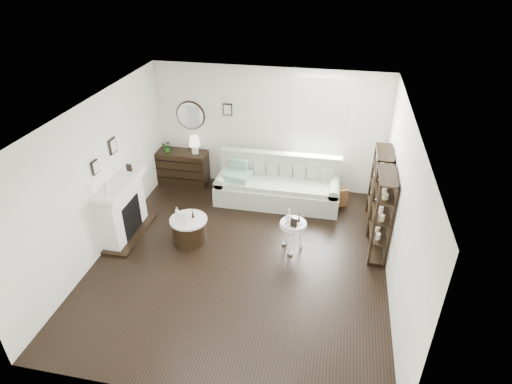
% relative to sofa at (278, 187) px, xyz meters
% --- Properties ---
extents(room, '(5.50, 5.50, 5.50)m').
position_rel_sofa_xyz_m(room, '(0.41, 0.62, 1.26)').
color(room, black).
rests_on(room, ground).
extents(fireplace, '(0.50, 1.40, 1.84)m').
position_rel_sofa_xyz_m(fireplace, '(-2.64, -1.78, 0.21)').
color(fireplace, white).
rests_on(fireplace, ground).
extents(shelf_unit_far, '(0.30, 0.80, 1.60)m').
position_rel_sofa_xyz_m(shelf_unit_far, '(2.00, -0.53, 0.47)').
color(shelf_unit_far, black).
rests_on(shelf_unit_far, ground).
extents(shelf_unit_near, '(0.30, 0.80, 1.60)m').
position_rel_sofa_xyz_m(shelf_unit_near, '(2.00, -1.43, 0.47)').
color(shelf_unit_near, black).
rests_on(shelf_unit_near, ground).
extents(sofa, '(2.59, 0.90, 1.01)m').
position_rel_sofa_xyz_m(sofa, '(0.00, 0.00, 0.00)').
color(sofa, '#A6B19E').
rests_on(sofa, ground).
extents(quilt, '(0.62, 0.54, 0.14)m').
position_rel_sofa_xyz_m(quilt, '(-0.85, -0.13, 0.26)').
color(quilt, '#238259').
rests_on(quilt, sofa).
extents(suitcase, '(0.62, 0.41, 0.39)m').
position_rel_sofa_xyz_m(suitcase, '(1.18, 0.03, -0.14)').
color(suitcase, brown).
rests_on(suitcase, ground).
extents(dresser, '(1.15, 0.49, 0.77)m').
position_rel_sofa_xyz_m(dresser, '(-2.27, 0.39, 0.05)').
color(dresser, black).
rests_on(dresser, ground).
extents(table_lamp, '(0.26, 0.26, 0.41)m').
position_rel_sofa_xyz_m(table_lamp, '(-1.94, 0.39, 0.64)').
color(table_lamp, white).
rests_on(table_lamp, dresser).
extents(potted_plant, '(0.26, 0.23, 0.28)m').
position_rel_sofa_xyz_m(potted_plant, '(-2.56, 0.34, 0.57)').
color(potted_plant, '#215919').
rests_on(potted_plant, dresser).
extents(drum_table, '(0.69, 0.69, 0.48)m').
position_rel_sofa_xyz_m(drum_table, '(-1.39, -1.74, -0.09)').
color(drum_table, black).
rests_on(drum_table, ground).
extents(pedestal_table, '(0.48, 0.48, 0.58)m').
position_rel_sofa_xyz_m(pedestal_table, '(0.52, -1.61, 0.19)').
color(pedestal_table, silver).
rests_on(pedestal_table, ground).
extents(eiffel_drum, '(0.12, 0.12, 0.19)m').
position_rel_sofa_xyz_m(eiffel_drum, '(-1.31, -1.69, 0.24)').
color(eiffel_drum, black).
rests_on(eiffel_drum, drum_table).
extents(bottle_drum, '(0.06, 0.06, 0.28)m').
position_rel_sofa_xyz_m(bottle_drum, '(-1.56, -1.81, 0.28)').
color(bottle_drum, silver).
rests_on(bottle_drum, drum_table).
extents(card_frame_drum, '(0.16, 0.08, 0.21)m').
position_rel_sofa_xyz_m(card_frame_drum, '(-1.44, -1.91, 0.25)').
color(card_frame_drum, silver).
rests_on(card_frame_drum, drum_table).
extents(eiffel_ped, '(0.14, 0.14, 0.19)m').
position_rel_sofa_xyz_m(eiffel_ped, '(0.61, -1.58, 0.34)').
color(eiffel_ped, black).
rests_on(eiffel_ped, pedestal_table).
extents(flask_ped, '(0.14, 0.14, 0.26)m').
position_rel_sofa_xyz_m(flask_ped, '(0.44, -1.59, 0.37)').
color(flask_ped, silver).
rests_on(flask_ped, pedestal_table).
extents(card_frame_ped, '(0.13, 0.08, 0.16)m').
position_rel_sofa_xyz_m(card_frame_ped, '(0.54, -1.74, 0.32)').
color(card_frame_ped, black).
rests_on(card_frame_ped, pedestal_table).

